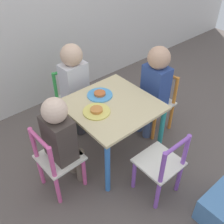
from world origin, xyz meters
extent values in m
plane|color=#5B514C|center=(0.00, 0.00, 0.00)|extent=(6.00, 6.00, 0.00)
cube|color=beige|center=(0.00, 0.00, 0.46)|extent=(0.59, 0.59, 0.02)
cylinder|color=#387AD1|center=(-0.26, -0.26, 0.23)|extent=(0.04, 0.04, 0.45)
cylinder|color=teal|center=(0.26, -0.26, 0.23)|extent=(0.04, 0.04, 0.45)
cylinder|color=#DB3D38|center=(-0.26, 0.26, 0.23)|extent=(0.04, 0.04, 0.45)
cylinder|color=yellow|center=(0.26, 0.26, 0.23)|extent=(0.04, 0.04, 0.45)
cube|color=silver|center=(-0.02, 0.46, 0.27)|extent=(0.27, 0.27, 0.02)
cylinder|color=green|center=(-0.12, 0.35, 0.13)|extent=(0.03, 0.03, 0.26)
cylinder|color=green|center=(0.09, 0.36, 0.13)|extent=(0.03, 0.03, 0.26)
cylinder|color=green|center=(-0.13, 0.56, 0.13)|extent=(0.03, 0.03, 0.26)
cylinder|color=green|center=(0.08, 0.57, 0.13)|extent=(0.03, 0.03, 0.26)
cylinder|color=green|center=(-0.13, 0.56, 0.39)|extent=(0.03, 0.03, 0.25)
cylinder|color=green|center=(0.08, 0.57, 0.39)|extent=(0.03, 0.03, 0.25)
cylinder|color=green|center=(-0.03, 0.57, 0.51)|extent=(0.21, 0.03, 0.02)
cube|color=silver|center=(-0.46, -0.02, 0.27)|extent=(0.27, 0.27, 0.02)
cylinder|color=#E5599E|center=(-0.35, -0.12, 0.13)|extent=(0.03, 0.03, 0.26)
cylinder|color=#E5599E|center=(-0.36, 0.09, 0.13)|extent=(0.03, 0.03, 0.26)
cylinder|color=#E5599E|center=(-0.56, -0.13, 0.13)|extent=(0.03, 0.03, 0.26)
cylinder|color=#E5599E|center=(-0.57, 0.09, 0.13)|extent=(0.03, 0.03, 0.26)
cylinder|color=#E5599E|center=(-0.56, -0.13, 0.39)|extent=(0.03, 0.03, 0.25)
cylinder|color=#E5599E|center=(-0.57, 0.09, 0.39)|extent=(0.03, 0.03, 0.25)
cylinder|color=#E5599E|center=(-0.57, -0.02, 0.51)|extent=(0.03, 0.21, 0.02)
cube|color=silver|center=(0.46, -0.01, 0.27)|extent=(0.27, 0.27, 0.02)
cylinder|color=orange|center=(0.36, 0.10, 0.13)|extent=(0.03, 0.03, 0.26)
cylinder|color=orange|center=(0.35, -0.11, 0.13)|extent=(0.03, 0.03, 0.26)
cylinder|color=orange|center=(0.57, 0.09, 0.13)|extent=(0.03, 0.03, 0.26)
cylinder|color=orange|center=(0.57, -0.12, 0.13)|extent=(0.03, 0.03, 0.26)
cylinder|color=orange|center=(0.57, 0.09, 0.39)|extent=(0.03, 0.03, 0.25)
cylinder|color=orange|center=(0.57, -0.12, 0.39)|extent=(0.03, 0.03, 0.25)
cylinder|color=orange|center=(0.57, -0.01, 0.51)|extent=(0.03, 0.21, 0.02)
cube|color=silver|center=(0.00, -0.46, 0.27)|extent=(0.26, 0.26, 0.02)
cylinder|color=#8E51BC|center=(0.10, -0.36, 0.13)|extent=(0.03, 0.03, 0.26)
cylinder|color=#8E51BC|center=(-0.11, -0.36, 0.13)|extent=(0.03, 0.03, 0.26)
cylinder|color=#8E51BC|center=(0.10, -0.57, 0.13)|extent=(0.03, 0.03, 0.26)
cylinder|color=#8E51BC|center=(-0.11, -0.57, 0.13)|extent=(0.03, 0.03, 0.26)
cylinder|color=#8E51BC|center=(0.10, -0.57, 0.39)|extent=(0.03, 0.03, 0.25)
cylinder|color=#8E51BC|center=(-0.11, -0.57, 0.39)|extent=(0.03, 0.03, 0.25)
cylinder|color=#8E51BC|center=(0.00, -0.57, 0.51)|extent=(0.21, 0.02, 0.02)
cylinder|color=#38383D|center=(-0.07, 0.34, 0.14)|extent=(0.07, 0.07, 0.28)
cylinder|color=#38383D|center=(0.03, 0.34, 0.14)|extent=(0.07, 0.07, 0.28)
cube|color=silver|center=(-0.02, 0.44, 0.45)|extent=(0.21, 0.15, 0.33)
sphere|color=#DBB293|center=(-0.02, 0.44, 0.69)|extent=(0.17, 0.17, 0.17)
cylinder|color=#7A6B5B|center=(-0.34, -0.06, 0.14)|extent=(0.07, 0.07, 0.28)
cylinder|color=#7A6B5B|center=(-0.34, 0.04, 0.14)|extent=(0.07, 0.07, 0.28)
cube|color=#423833|center=(-0.44, -0.02, 0.43)|extent=(0.15, 0.20, 0.31)
sphere|color=beige|center=(-0.44, -0.02, 0.65)|extent=(0.15, 0.15, 0.15)
cylinder|color=#4C608E|center=(0.34, 0.04, 0.14)|extent=(0.07, 0.07, 0.28)
cylinder|color=#4C608E|center=(0.34, -0.06, 0.14)|extent=(0.07, 0.07, 0.28)
cube|color=#2D478E|center=(0.44, -0.01, 0.45)|extent=(0.15, 0.20, 0.33)
sphere|color=tan|center=(0.44, -0.01, 0.69)|extent=(0.17, 0.17, 0.17)
cylinder|color=#4C9EE0|center=(0.00, 0.14, 0.48)|extent=(0.19, 0.19, 0.01)
cylinder|color=#CC6633|center=(0.00, 0.14, 0.49)|extent=(0.08, 0.08, 0.02)
cylinder|color=#EADB66|center=(-0.14, 0.00, 0.48)|extent=(0.18, 0.18, 0.01)
cylinder|color=#D6843D|center=(-0.14, 0.00, 0.49)|extent=(0.08, 0.08, 0.02)
cube|color=#4C7FB7|center=(0.17, -0.86, 0.09)|extent=(0.32, 0.18, 0.18)
camera|label=1|loc=(-0.95, -1.11, 1.57)|focal=42.00mm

